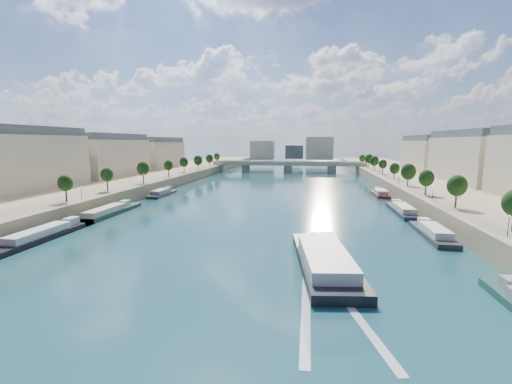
% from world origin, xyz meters
% --- Properties ---
extents(ground, '(700.00, 700.00, 0.00)m').
position_xyz_m(ground, '(0.00, 100.00, 0.00)').
color(ground, '#0C2A38').
rests_on(ground, ground).
extents(quay_left, '(44.00, 520.00, 5.00)m').
position_xyz_m(quay_left, '(-72.00, 100.00, 2.50)').
color(quay_left, '#9E8460').
rests_on(quay_left, ground).
extents(quay_right, '(44.00, 520.00, 5.00)m').
position_xyz_m(quay_right, '(72.00, 100.00, 2.50)').
color(quay_right, '#9E8460').
rests_on(quay_right, ground).
extents(pave_left, '(14.00, 520.00, 0.10)m').
position_xyz_m(pave_left, '(-57.00, 100.00, 5.05)').
color(pave_left, gray).
rests_on(pave_left, quay_left).
extents(pave_right, '(14.00, 520.00, 0.10)m').
position_xyz_m(pave_right, '(57.00, 100.00, 5.05)').
color(pave_right, gray).
rests_on(pave_right, quay_right).
extents(trees_left, '(4.80, 268.80, 8.26)m').
position_xyz_m(trees_left, '(-55.00, 102.00, 10.48)').
color(trees_left, '#382B1E').
rests_on(trees_left, ground).
extents(trees_right, '(4.80, 268.80, 8.26)m').
position_xyz_m(trees_right, '(55.00, 110.00, 10.48)').
color(trees_right, '#382B1E').
rests_on(trees_right, ground).
extents(lamps_left, '(0.36, 200.36, 4.28)m').
position_xyz_m(lamps_left, '(-52.50, 90.00, 7.78)').
color(lamps_left, black).
rests_on(lamps_left, ground).
extents(lamps_right, '(0.36, 200.36, 4.28)m').
position_xyz_m(lamps_right, '(52.50, 105.00, 7.78)').
color(lamps_right, black).
rests_on(lamps_right, ground).
extents(buildings_left, '(16.00, 226.00, 23.20)m').
position_xyz_m(buildings_left, '(-85.00, 112.00, 16.45)').
color(buildings_left, beige).
rests_on(buildings_left, ground).
extents(buildings_right, '(16.00, 226.00, 23.20)m').
position_xyz_m(buildings_right, '(85.00, 112.00, 16.45)').
color(buildings_right, beige).
rests_on(buildings_right, ground).
extents(skyline, '(79.00, 42.00, 22.00)m').
position_xyz_m(skyline, '(3.19, 319.52, 14.66)').
color(skyline, beige).
rests_on(skyline, ground).
extents(bridge, '(112.00, 12.00, 8.15)m').
position_xyz_m(bridge, '(0.00, 231.71, 5.08)').
color(bridge, '#C1B79E').
rests_on(bridge, ground).
extents(tour_barge, '(13.06, 32.83, 4.33)m').
position_xyz_m(tour_barge, '(18.99, 37.87, 1.28)').
color(tour_barge, black).
rests_on(tour_barge, ground).
extents(wake, '(10.83, 26.00, 0.04)m').
position_xyz_m(wake, '(18.99, 21.37, 0.02)').
color(wake, silver).
rests_on(wake, ground).
extents(moored_barges_left, '(5.00, 150.96, 3.60)m').
position_xyz_m(moored_barges_left, '(-45.50, 45.52, 0.84)').
color(moored_barges_left, '#191937').
rests_on(moored_barges_left, ground).
extents(moored_barges_right, '(5.00, 157.93, 3.60)m').
position_xyz_m(moored_barges_right, '(45.50, 54.53, 0.84)').
color(moored_barges_right, black).
rests_on(moored_barges_right, ground).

